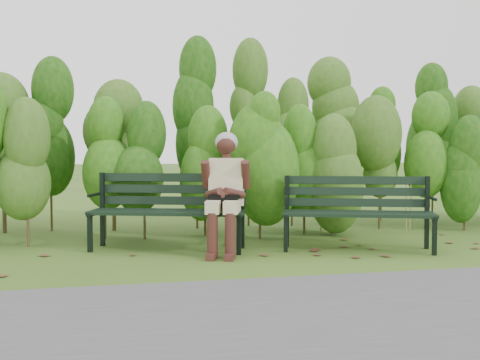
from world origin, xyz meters
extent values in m
plane|color=#3A561B|center=(0.00, 0.00, 0.00)|extent=(80.00, 80.00, 0.00)
cube|color=#474749|center=(0.00, -2.20, 0.01)|extent=(60.00, 2.50, 0.01)
cylinder|color=#47381E|center=(-2.14, 1.30, 0.40)|extent=(0.03, 0.03, 0.80)
ellipsoid|color=#2A5617|center=(-2.14, 1.30, 1.04)|extent=(0.64, 0.64, 1.44)
cylinder|color=#47381E|center=(-1.53, 1.30, 0.40)|extent=(0.03, 0.03, 0.80)
ellipsoid|color=#2A5617|center=(-1.53, 1.30, 1.04)|extent=(0.64, 0.64, 1.44)
cylinder|color=#47381E|center=(-0.92, 1.30, 0.40)|extent=(0.03, 0.03, 0.80)
ellipsoid|color=#2A5617|center=(-0.92, 1.30, 1.04)|extent=(0.64, 0.64, 1.44)
cylinder|color=#47381E|center=(-0.31, 1.30, 0.40)|extent=(0.03, 0.03, 0.80)
ellipsoid|color=#2A5617|center=(-0.31, 1.30, 1.04)|extent=(0.64, 0.64, 1.44)
cylinder|color=#47381E|center=(0.31, 1.30, 0.40)|extent=(0.03, 0.03, 0.80)
ellipsoid|color=#2A5617|center=(0.31, 1.30, 1.04)|extent=(0.64, 0.64, 1.44)
cylinder|color=#47381E|center=(0.92, 1.30, 0.40)|extent=(0.03, 0.03, 0.80)
ellipsoid|color=#2A5617|center=(0.92, 1.30, 1.04)|extent=(0.64, 0.64, 1.44)
cylinder|color=#47381E|center=(1.53, 1.30, 0.40)|extent=(0.03, 0.03, 0.80)
ellipsoid|color=#2A5617|center=(1.53, 1.30, 1.04)|extent=(0.64, 0.64, 1.44)
cylinder|color=#47381E|center=(2.14, 1.30, 0.40)|extent=(0.03, 0.03, 0.80)
ellipsoid|color=#2A5617|center=(2.14, 1.30, 1.04)|extent=(0.64, 0.64, 1.44)
cylinder|color=#47381E|center=(2.75, 1.30, 0.40)|extent=(0.03, 0.03, 0.80)
ellipsoid|color=#2A5617|center=(2.75, 1.30, 1.04)|extent=(0.64, 0.64, 1.44)
cylinder|color=#47381E|center=(3.36, 1.30, 0.40)|extent=(0.03, 0.03, 0.80)
ellipsoid|color=#2A5617|center=(3.36, 1.30, 1.04)|extent=(0.64, 0.64, 1.44)
cylinder|color=#47381E|center=(-2.69, 2.30, 0.55)|extent=(0.04, 0.04, 1.10)
ellipsoid|color=#12470B|center=(-2.69, 2.30, 1.43)|extent=(0.70, 0.70, 1.98)
cylinder|color=#47381E|center=(-1.92, 2.30, 0.55)|extent=(0.04, 0.04, 1.10)
ellipsoid|color=#12470B|center=(-1.92, 2.30, 1.43)|extent=(0.70, 0.70, 1.98)
cylinder|color=#47381E|center=(-1.15, 2.30, 0.55)|extent=(0.04, 0.04, 1.10)
ellipsoid|color=#12470B|center=(-1.15, 2.30, 1.43)|extent=(0.70, 0.70, 1.98)
cylinder|color=#47381E|center=(-0.38, 2.30, 0.55)|extent=(0.04, 0.04, 1.10)
ellipsoid|color=#12470B|center=(-0.38, 2.30, 1.43)|extent=(0.70, 0.70, 1.98)
cylinder|color=#47381E|center=(0.38, 2.30, 0.55)|extent=(0.04, 0.04, 1.10)
ellipsoid|color=#12470B|center=(0.38, 2.30, 1.43)|extent=(0.70, 0.70, 1.98)
cylinder|color=#47381E|center=(1.15, 2.30, 0.55)|extent=(0.04, 0.04, 1.10)
ellipsoid|color=#12470B|center=(1.15, 2.30, 1.43)|extent=(0.70, 0.70, 1.98)
cylinder|color=#47381E|center=(1.92, 2.30, 0.55)|extent=(0.04, 0.04, 1.10)
ellipsoid|color=#12470B|center=(1.92, 2.30, 1.43)|extent=(0.70, 0.70, 1.98)
cylinder|color=#47381E|center=(2.69, 2.30, 0.55)|extent=(0.04, 0.04, 1.10)
ellipsoid|color=#12470B|center=(2.69, 2.30, 1.43)|extent=(0.70, 0.70, 1.98)
cylinder|color=#47381E|center=(3.46, 2.30, 0.55)|extent=(0.04, 0.04, 1.10)
ellipsoid|color=#12470B|center=(3.46, 2.30, 1.43)|extent=(0.70, 0.70, 1.98)
cube|color=brown|center=(-0.91, -0.91, 0.00)|extent=(0.11, 0.11, 0.01)
cube|color=brown|center=(1.32, -0.75, 0.00)|extent=(0.08, 0.09, 0.01)
cube|color=brown|center=(2.01, 0.17, 0.00)|extent=(0.09, 0.07, 0.01)
cube|color=brown|center=(-0.46, 0.63, 0.00)|extent=(0.11, 0.11, 0.01)
cube|color=brown|center=(1.79, 0.86, 0.00)|extent=(0.11, 0.11, 0.01)
cube|color=brown|center=(0.35, -0.10, 0.00)|extent=(0.09, 0.11, 0.01)
cube|color=brown|center=(1.58, -1.18, 0.00)|extent=(0.11, 0.10, 0.01)
cube|color=brown|center=(2.04, 0.35, 0.00)|extent=(0.11, 0.11, 0.01)
cube|color=brown|center=(2.16, 0.38, 0.00)|extent=(0.11, 0.11, 0.01)
cube|color=brown|center=(0.60, 0.82, 0.00)|extent=(0.10, 0.09, 0.01)
cube|color=brown|center=(-1.62, -0.27, 0.00)|extent=(0.11, 0.11, 0.01)
cube|color=brown|center=(-0.32, -0.31, 0.00)|extent=(0.09, 0.07, 0.01)
cube|color=brown|center=(-0.22, 0.94, 0.00)|extent=(0.11, 0.10, 0.01)
cube|color=brown|center=(-0.85, 0.16, 0.00)|extent=(0.09, 0.07, 0.01)
cube|color=brown|center=(-0.10, 0.23, 0.00)|extent=(0.11, 0.11, 0.01)
cube|color=brown|center=(-2.07, -0.92, 0.00)|extent=(0.09, 0.10, 0.01)
cube|color=brown|center=(2.32, 0.49, 0.00)|extent=(0.11, 0.11, 0.01)
cube|color=brown|center=(-2.12, -0.81, 0.00)|extent=(0.10, 0.09, 0.01)
cube|color=brown|center=(-0.89, -0.94, 0.00)|extent=(0.10, 0.09, 0.01)
cube|color=brown|center=(-0.38, 0.42, 0.00)|extent=(0.11, 0.09, 0.01)
cube|color=brown|center=(-0.13, -0.42, 0.00)|extent=(0.08, 0.10, 0.01)
cube|color=black|center=(-0.78, 0.43, 0.41)|extent=(1.58, 0.59, 0.04)
cube|color=black|center=(-0.75, 0.54, 0.41)|extent=(1.58, 0.59, 0.04)
cube|color=black|center=(-0.72, 0.64, 0.41)|extent=(1.58, 0.59, 0.04)
cube|color=black|center=(-0.68, 0.75, 0.41)|extent=(1.58, 0.59, 0.04)
cube|color=black|center=(-0.66, 0.83, 0.51)|extent=(1.56, 0.54, 0.10)
cube|color=black|center=(-0.65, 0.85, 0.63)|extent=(1.56, 0.54, 0.10)
cube|color=black|center=(-0.65, 0.86, 0.76)|extent=(1.56, 0.54, 0.10)
cube|color=black|center=(-1.53, 0.65, 0.20)|extent=(0.06, 0.06, 0.41)
cube|color=black|center=(-1.41, 1.02, 0.41)|extent=(0.06, 0.06, 0.81)
cube|color=black|center=(-1.47, 0.83, 0.39)|extent=(0.18, 0.44, 0.04)
cylinder|color=black|center=(-1.49, 0.78, 0.59)|extent=(0.13, 0.33, 0.03)
cube|color=black|center=(-0.05, 0.18, 0.20)|extent=(0.06, 0.06, 0.41)
cube|color=black|center=(0.07, 0.55, 0.41)|extent=(0.06, 0.06, 0.81)
cube|color=black|center=(0.01, 0.36, 0.39)|extent=(0.18, 0.44, 0.04)
cylinder|color=black|center=(-0.01, 0.31, 0.59)|extent=(0.13, 0.33, 0.03)
cube|color=black|center=(1.17, 0.00, 0.39)|extent=(1.51, 0.60, 0.03)
cube|color=black|center=(1.21, 0.10, 0.39)|extent=(1.51, 0.60, 0.03)
cube|color=black|center=(1.24, 0.20, 0.39)|extent=(1.51, 0.60, 0.03)
cube|color=black|center=(1.28, 0.31, 0.39)|extent=(1.51, 0.60, 0.03)
cube|color=black|center=(1.30, 0.38, 0.49)|extent=(1.49, 0.56, 0.09)
cube|color=black|center=(1.31, 0.39, 0.61)|extent=(1.49, 0.56, 0.09)
cube|color=black|center=(1.31, 0.41, 0.73)|extent=(1.49, 0.56, 0.09)
cube|color=black|center=(0.46, 0.23, 0.20)|extent=(0.06, 0.06, 0.39)
cube|color=black|center=(0.58, 0.58, 0.39)|extent=(0.06, 0.06, 0.78)
cube|color=black|center=(0.52, 0.40, 0.37)|extent=(0.18, 0.42, 0.03)
cylinder|color=black|center=(0.50, 0.35, 0.56)|extent=(0.14, 0.32, 0.03)
cube|color=black|center=(1.87, -0.26, 0.20)|extent=(0.06, 0.06, 0.39)
cube|color=black|center=(2.00, 0.10, 0.39)|extent=(0.06, 0.06, 0.78)
cube|color=black|center=(1.93, -0.09, 0.37)|extent=(0.18, 0.42, 0.03)
cylinder|color=black|center=(1.92, -0.13, 0.56)|extent=(0.14, 0.32, 0.03)
cube|color=beige|center=(-0.29, 0.23, 0.50)|extent=(0.26, 0.44, 0.13)
cube|color=beige|center=(-0.12, 0.18, 0.50)|extent=(0.26, 0.44, 0.13)
cylinder|color=#421F19|center=(-0.34, 0.07, 0.22)|extent=(0.14, 0.14, 0.45)
cylinder|color=#421F19|center=(-0.17, 0.02, 0.22)|extent=(0.14, 0.14, 0.45)
cube|color=#421F19|center=(-0.36, 0.00, 0.03)|extent=(0.14, 0.22, 0.06)
cube|color=#421F19|center=(-0.19, -0.06, 0.03)|extent=(0.14, 0.22, 0.06)
cube|color=beige|center=(-0.12, 0.46, 0.72)|extent=(0.41, 0.34, 0.51)
cylinder|color=#421F19|center=(-0.13, 0.44, 0.99)|extent=(0.09, 0.09, 0.10)
sphere|color=#421F19|center=(-0.13, 0.43, 1.12)|extent=(0.21, 0.21, 0.21)
ellipsoid|color=gray|center=(-0.12, 0.45, 1.14)|extent=(0.24, 0.23, 0.22)
cylinder|color=#421F19|center=(-0.34, 0.45, 0.81)|extent=(0.15, 0.22, 0.31)
cylinder|color=#421F19|center=(0.05, 0.32, 0.81)|extent=(0.15, 0.22, 0.31)
cylinder|color=#421F19|center=(-0.28, 0.29, 0.62)|extent=(0.17, 0.28, 0.13)
cylinder|color=#421F19|center=(-0.09, 0.23, 0.62)|extent=(0.27, 0.22, 0.13)
sphere|color=#421F19|center=(-0.20, 0.20, 0.60)|extent=(0.11, 0.11, 0.11)
cube|color=black|center=(-0.20, 0.21, 0.53)|extent=(0.32, 0.20, 0.16)
camera|label=1|loc=(-1.22, -5.32, 1.05)|focal=42.00mm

